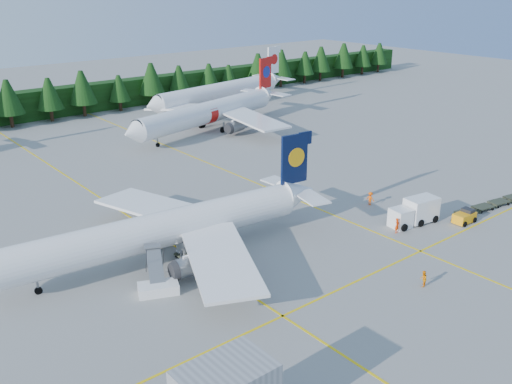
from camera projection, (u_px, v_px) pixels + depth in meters
ground at (342, 248)px, 62.48m from camera, size 320.00×320.00×0.00m
taxi_stripe_a at (139, 223)px, 68.70m from camera, size 0.25×120.00×0.01m
taxi_stripe_b at (266, 187)px, 80.53m from camera, size 0.25×120.00×0.01m
taxi_stripe_cross at (385, 268)px, 58.13m from camera, size 80.00×0.25×0.01m
treeline_hedge at (56, 102)px, 120.88m from camera, size 220.00×4.00×6.00m
airliner_navy at (151, 233)px, 58.16m from camera, size 38.01×31.15×11.06m
airliner_red at (205, 114)px, 107.82m from camera, size 40.42×32.84×11.97m
airliner_far_right at (215, 93)px, 126.68m from camera, size 41.12×10.53×12.03m
airstairs at (158, 285)px, 53.48m from camera, size 4.44×5.71×3.36m
service_truck at (414, 212)px, 68.12m from camera, size 6.61×3.24×3.06m
baggage_tug at (465, 217)px, 68.65m from camera, size 2.93×1.61×1.55m
dolly_train at (491, 204)px, 73.19m from camera, size 12.44×3.22×0.15m
uld_pair at (199, 244)px, 60.72m from camera, size 5.30×2.22×1.75m
crew_a at (397, 225)px, 65.83m from camera, size 0.76×0.61×1.82m
crew_b at (423, 279)px, 54.37m from camera, size 0.99×0.91×1.63m
crew_c at (370, 198)px, 73.92m from camera, size 0.59×0.79×1.78m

